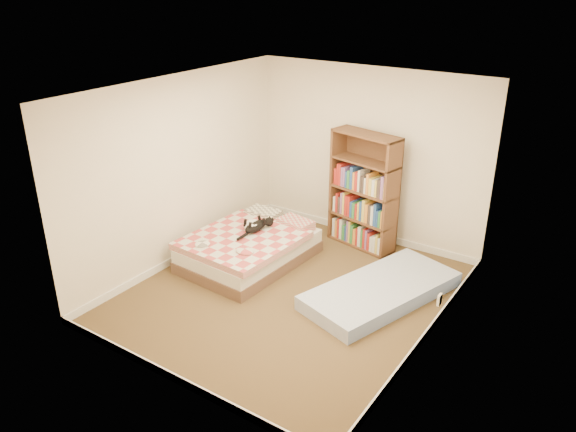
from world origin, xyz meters
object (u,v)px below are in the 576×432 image
Objects in this scene: black_cat at (257,226)px; floor_mattress at (381,291)px; bookshelf at (364,206)px; white_dog at (253,225)px; bed at (251,247)px.

floor_mattress is at bearing 21.26° from black_cat.
bookshelf is 2.45× the size of black_cat.
white_dog reaches higher than floor_mattress.
floor_mattress is (0.87, -1.18, -0.51)m from bookshelf.
white_dog is at bearing -118.73° from bookshelf.
bed is at bearing -115.68° from bookshelf.
bed is 1.89m from floor_mattress.
black_cat is (-1.86, -0.01, 0.40)m from floor_mattress.
floor_mattress is at bearing 7.36° from bed.
bookshelf reaches higher than bed.
white_dog is (-0.03, 0.10, 0.28)m from bed.
white_dog is at bearing -161.39° from floor_mattress.
white_dog is at bearing 112.05° from bed.
bookshelf reaches higher than floor_mattress.
white_dog is (-1.92, -0.04, 0.40)m from floor_mattress.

